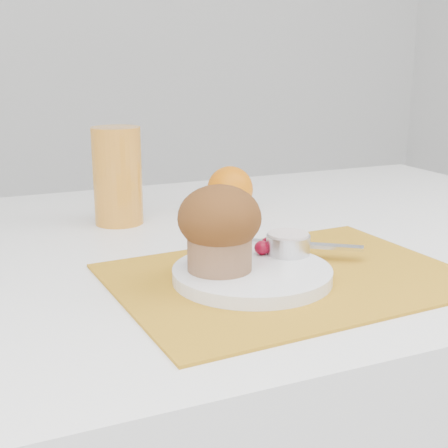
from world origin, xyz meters
name	(u,v)px	position (x,y,z in m)	size (l,w,h in m)	color
placemat	(288,277)	(-0.04, -0.14, 0.75)	(0.40, 0.29, 0.00)	#BA7F19
plate	(252,274)	(-0.08, -0.13, 0.76)	(0.18, 0.18, 0.01)	white
ramekin	(288,244)	(-0.02, -0.10, 0.78)	(0.05, 0.05, 0.02)	silver
cream	(288,235)	(-0.02, -0.10, 0.79)	(0.05, 0.05, 0.01)	silver
raspberry_near	(262,248)	(-0.05, -0.09, 0.78)	(0.02, 0.02, 0.02)	#5A0212
raspberry_far	(269,244)	(-0.04, -0.08, 0.78)	(0.02, 0.02, 0.02)	#510211
butter_knife	(293,244)	(0.00, -0.08, 0.77)	(0.18, 0.01, 0.00)	silver
orange	(230,189)	(0.03, 0.19, 0.79)	(0.08, 0.08, 0.08)	orange
juice_glass	(118,176)	(-0.16, 0.19, 0.82)	(0.07, 0.07, 0.15)	orange
muffin	(220,226)	(-0.12, -0.12, 0.82)	(0.09, 0.09, 0.10)	#8E6444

